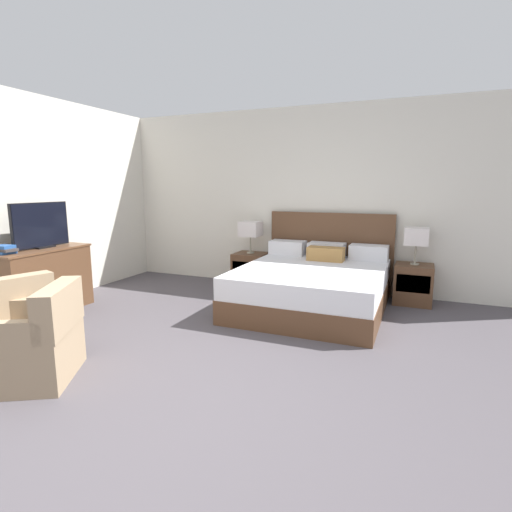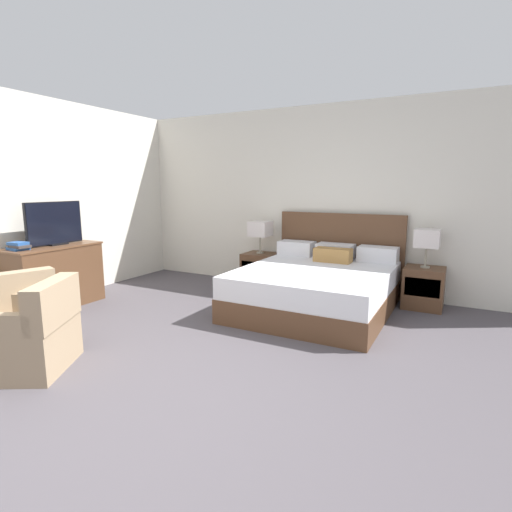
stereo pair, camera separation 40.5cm
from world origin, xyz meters
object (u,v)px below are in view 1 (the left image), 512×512
(nightstand_right, at_px, (413,284))
(armchair_by_window, at_px, (5,325))
(tv, at_px, (41,226))
(book_small_top, at_px, (3,247))
(armchair_companion, at_px, (32,345))
(book_blue_cover, at_px, (5,250))
(table_lamp_right, at_px, (417,237))
(dresser, at_px, (40,280))
(book_red_cover, at_px, (4,252))
(table_lamp_left, at_px, (250,229))
(bed, at_px, (313,284))
(nightstand_left, at_px, (251,270))

(nightstand_right, bearing_deg, armchair_by_window, -136.69)
(tv, relative_size, armchair_by_window, 0.87)
(book_small_top, bearing_deg, armchair_companion, -30.85)
(armchair_companion, bearing_deg, tv, 136.88)
(book_blue_cover, relative_size, book_small_top, 1.17)
(nightstand_right, height_order, tv, tv)
(table_lamp_right, height_order, armchair_companion, table_lamp_right)
(dresser, xyz_separation_m, armchair_by_window, (0.80, -1.04, -0.12))
(nightstand_right, height_order, book_small_top, book_small_top)
(book_small_top, bearing_deg, nightstand_right, 31.21)
(nightstand_right, height_order, book_red_cover, book_red_cover)
(nightstand_right, relative_size, table_lamp_right, 1.07)
(table_lamp_left, relative_size, table_lamp_right, 1.00)
(armchair_by_window, bearing_deg, tv, 125.76)
(bed, height_order, armchair_companion, bed)
(nightstand_left, height_order, book_red_cover, book_red_cover)
(armchair_companion, bearing_deg, book_blue_cover, 148.66)
(table_lamp_left, distance_m, book_red_cover, 3.14)
(book_blue_cover, distance_m, armchair_by_window, 1.15)
(book_red_cover, bearing_deg, armchair_companion, -30.75)
(armchair_by_window, relative_size, armchair_companion, 0.93)
(nightstand_left, relative_size, book_small_top, 2.57)
(bed, distance_m, book_small_top, 3.57)
(bed, xyz_separation_m, table_lamp_left, (-1.15, 0.69, 0.58))
(nightstand_left, height_order, nightstand_right, same)
(tv, xyz_separation_m, book_blue_cover, (0.01, -0.47, -0.22))
(table_lamp_left, bearing_deg, bed, -30.82)
(nightstand_left, height_order, armchair_companion, armchair_companion)
(book_small_top, height_order, armchair_by_window, book_small_top)
(nightstand_left, relative_size, tv, 0.68)
(nightstand_left, xyz_separation_m, tv, (-1.84, -2.05, 0.79))
(bed, distance_m, dresser, 3.33)
(bed, height_order, nightstand_right, bed)
(bed, relative_size, table_lamp_left, 4.13)
(nightstand_right, distance_m, tv, 4.70)
(tv, relative_size, armchair_companion, 0.81)
(book_blue_cover, height_order, armchair_companion, book_blue_cover)
(bed, xyz_separation_m, nightstand_right, (1.15, 0.69, -0.04))
(table_lamp_right, relative_size, book_red_cover, 2.14)
(book_red_cover, height_order, armchair_by_window, book_red_cover)
(table_lamp_left, relative_size, book_red_cover, 2.14)
(table_lamp_left, bearing_deg, armchair_by_window, -108.26)
(nightstand_right, xyz_separation_m, dresser, (-4.15, -2.12, 0.15))
(dresser, height_order, armchair_companion, dresser)
(table_lamp_right, distance_m, book_red_cover, 4.88)
(dresser, distance_m, armchair_by_window, 1.32)
(tv, distance_m, book_red_cover, 0.53)
(table_lamp_right, relative_size, dresser, 0.43)
(nightstand_right, bearing_deg, book_red_cover, -148.82)
(table_lamp_left, bearing_deg, book_blue_cover, -125.93)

